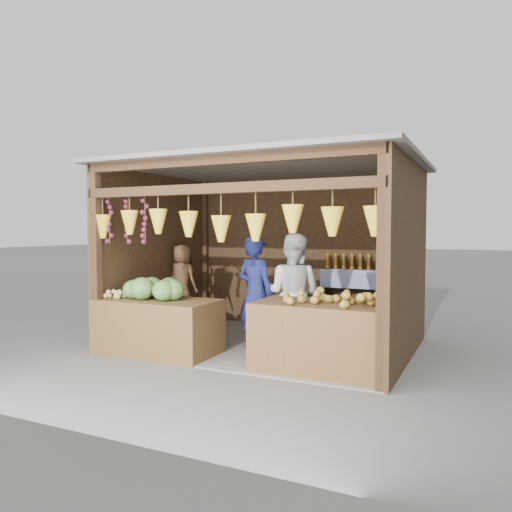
{
  "coord_description": "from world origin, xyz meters",
  "views": [
    {
      "loc": [
        2.96,
        -6.66,
        1.7
      ],
      "look_at": [
        -0.15,
        -0.1,
        1.32
      ],
      "focal_mm": 35.0,
      "sensor_mm": 36.0,
      "label": 1
    }
  ],
  "objects_px": {
    "vendor_seated": "(183,279)",
    "woman_standing": "(293,293)",
    "man_standing": "(255,293)",
    "counter_left": "(158,326)",
    "counter_right": "(321,337)"
  },
  "relations": [
    {
      "from": "counter_left",
      "to": "vendor_seated",
      "type": "xyz_separation_m",
      "value": [
        -0.43,
        1.25,
        0.52
      ]
    },
    {
      "from": "woman_standing",
      "to": "vendor_seated",
      "type": "xyz_separation_m",
      "value": [
        -2.09,
        0.41,
        0.07
      ]
    },
    {
      "from": "counter_left",
      "to": "woman_standing",
      "type": "height_order",
      "value": "woman_standing"
    },
    {
      "from": "counter_left",
      "to": "man_standing",
      "type": "distance_m",
      "value": 1.43
    },
    {
      "from": "counter_right",
      "to": "vendor_seated",
      "type": "height_order",
      "value": "vendor_seated"
    },
    {
      "from": "man_standing",
      "to": "woman_standing",
      "type": "distance_m",
      "value": 0.54
    },
    {
      "from": "man_standing",
      "to": "woman_standing",
      "type": "bearing_deg",
      "value": -157.11
    },
    {
      "from": "man_standing",
      "to": "vendor_seated",
      "type": "distance_m",
      "value": 1.63
    },
    {
      "from": "counter_right",
      "to": "woman_standing",
      "type": "bearing_deg",
      "value": 131.33
    },
    {
      "from": "counter_right",
      "to": "vendor_seated",
      "type": "xyz_separation_m",
      "value": [
        -2.74,
        1.14,
        0.48
      ]
    },
    {
      "from": "woman_standing",
      "to": "vendor_seated",
      "type": "height_order",
      "value": "woman_standing"
    },
    {
      "from": "counter_left",
      "to": "man_standing",
      "type": "relative_size",
      "value": 1.03
    },
    {
      "from": "woman_standing",
      "to": "counter_right",
      "type": "bearing_deg",
      "value": 131.63
    },
    {
      "from": "vendor_seated",
      "to": "woman_standing",
      "type": "bearing_deg",
      "value": -178.29
    },
    {
      "from": "man_standing",
      "to": "woman_standing",
      "type": "height_order",
      "value": "woman_standing"
    }
  ]
}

